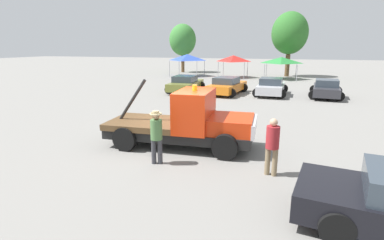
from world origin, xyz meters
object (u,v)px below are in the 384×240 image
at_px(person_at_hood, 156,133).
at_px(canopy_tent_blue, 187,57).
at_px(parked_car_olive, 186,84).
at_px(parked_car_charcoal, 326,89).
at_px(canopy_tent_green, 281,60).
at_px(traffic_cone, 229,120).
at_px(tow_truck, 188,123).
at_px(tree_center, 183,40).
at_px(person_near_truck, 272,143).
at_px(canopy_tent_red, 234,58).
at_px(tree_left, 290,33).
at_px(parked_car_silver, 271,87).
at_px(parked_car_orange, 227,86).

relative_size(person_at_hood, canopy_tent_blue, 0.49).
relative_size(parked_car_olive, parked_car_charcoal, 1.06).
relative_size(parked_car_charcoal, canopy_tent_green, 1.28).
distance_m(canopy_tent_green, traffic_cone, 22.29).
distance_m(tow_truck, tree_center, 33.00).
bearing_deg(person_at_hood, tow_truck, 153.39).
height_order(person_near_truck, tree_center, tree_center).
distance_m(person_near_truck, parked_car_olive, 16.78).
bearing_deg(canopy_tent_red, parked_car_olive, -98.18).
distance_m(canopy_tent_green, tree_center, 14.83).
bearing_deg(person_at_hood, tree_left, 158.95).
xyz_separation_m(person_near_truck, parked_car_charcoal, (3.18, 15.35, -0.35)).
bearing_deg(parked_car_olive, canopy_tent_green, -31.59).
bearing_deg(tree_center, parked_car_olive, -70.40).
bearing_deg(traffic_cone, canopy_tent_red, 99.14).
xyz_separation_m(person_near_truck, parked_car_silver, (-0.76, 15.22, -0.35)).
relative_size(person_near_truck, tree_center, 0.26).
height_order(canopy_tent_red, tree_center, tree_center).
distance_m(canopy_tent_red, traffic_cone, 22.70).
bearing_deg(parked_car_charcoal, tow_truck, 160.55).
xyz_separation_m(person_at_hood, canopy_tent_green, (3.25, 27.56, 1.09)).
distance_m(person_near_truck, parked_car_silver, 15.24).
xyz_separation_m(person_near_truck, tree_left, (0.38, 30.79, 4.17)).
relative_size(person_near_truck, parked_car_orange, 0.35).
distance_m(parked_car_silver, tree_center, 22.24).
bearing_deg(traffic_cone, tree_center, 113.15).
relative_size(person_at_hood, parked_car_orange, 0.36).
relative_size(tow_truck, canopy_tent_green, 1.62).
distance_m(canopy_tent_blue, tree_left, 12.71).
xyz_separation_m(parked_car_charcoal, canopy_tent_green, (-3.49, 12.04, 1.48)).
bearing_deg(person_at_hood, parked_car_orange, 168.33).
bearing_deg(tree_center, tow_truck, -70.74).
bearing_deg(tow_truck, parked_car_charcoal, 62.13).
bearing_deg(canopy_tent_blue, person_near_truck, -67.25).
bearing_deg(canopy_tent_green, person_near_truck, -89.35).
bearing_deg(canopy_tent_red, parked_car_charcoal, -53.72).
height_order(parked_car_silver, traffic_cone, parked_car_silver).
distance_m(person_at_hood, parked_car_silver, 15.65).
height_order(parked_car_charcoal, tree_center, tree_center).
xyz_separation_m(tree_left, tree_center, (-14.33, 1.92, -0.67)).
bearing_deg(person_at_hood, person_near_truck, 79.00).
bearing_deg(tree_center, parked_car_silver, -52.99).
relative_size(parked_car_silver, parked_car_charcoal, 1.00).
xyz_separation_m(parked_car_orange, tree_left, (4.50, 16.04, 4.52)).
bearing_deg(person_near_truck, canopy_tent_red, -157.07).
height_order(parked_car_silver, canopy_tent_blue, canopy_tent_blue).
bearing_deg(canopy_tent_red, parked_car_orange, -82.51).
bearing_deg(tree_center, traffic_cone, -66.85).
xyz_separation_m(parked_car_silver, tree_center, (-13.19, 17.49, 3.85)).
height_order(tow_truck, parked_car_orange, tow_truck).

